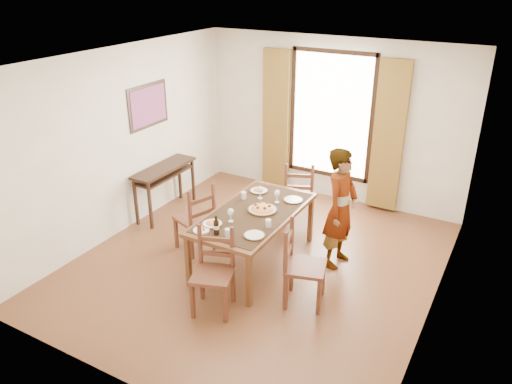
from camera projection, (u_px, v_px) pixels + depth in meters
The scene contains 22 objects.
ground at pixel (258, 262), 6.78m from camera, with size 5.00×5.00×0.00m, color #59331B.
room_shell at pixel (263, 153), 6.24m from camera, with size 4.60×5.10×2.74m.
console_table at pixel (164, 174), 7.87m from camera, with size 0.38×1.20×0.80m.
dining_table at pixel (254, 216), 6.53m from camera, with size 0.99×1.90×0.76m.
chair_west at pixel (196, 220), 6.90m from camera, with size 0.58×0.58×1.02m.
chair_north at pixel (299, 193), 7.69m from camera, with size 0.59×0.59×1.02m.
chair_south at pixel (213, 274), 5.70m from camera, with size 0.57×0.57×1.01m.
chair_east at pixel (302, 267), 5.80m from camera, with size 0.56×0.56×1.03m.
man at pixel (341, 208), 6.45m from camera, with size 0.45×0.63×1.63m, color gray.
plate_sw at pixel (212, 223), 6.16m from camera, with size 0.27×0.27×0.05m, color silver, non-canonical shape.
plate_se at pixel (254, 234), 5.90m from camera, with size 0.27×0.27×0.05m, color silver, non-canonical shape.
plate_nw at pixel (259, 190), 7.07m from camera, with size 0.27×0.27×0.05m, color silver, non-canonical shape.
plate_ne at pixel (293, 199), 6.80m from camera, with size 0.27×0.27×0.05m, color silver, non-canonical shape.
pasta_platter at pixel (262, 207), 6.51m from camera, with size 0.40×0.40×0.10m, color red, non-canonical shape.
caprese_plate at pixel (201, 229), 6.02m from camera, with size 0.20×0.20×0.04m, color silver, non-canonical shape.
wine_glass_a at pixel (231, 215), 6.21m from camera, with size 0.08×0.08×0.18m, color white, non-canonical shape.
wine_glass_b at pixel (277, 196), 6.71m from camera, with size 0.08×0.08×0.18m, color white, non-canonical shape.
wine_glass_c at pixel (260, 192), 6.83m from camera, with size 0.08×0.08×0.18m, color white, non-canonical shape.
tumbler_a at pixel (268, 223), 6.10m from camera, with size 0.07×0.07×0.10m, color silver.
tumbler_b at pixel (244, 195), 6.84m from camera, with size 0.07×0.07×0.10m, color silver.
tumbler_c at pixel (228, 233), 5.88m from camera, with size 0.07×0.07×0.10m, color silver.
wine_bottle at pixel (216, 225), 5.90m from camera, with size 0.07×0.07×0.25m, color black, non-canonical shape.
Camera 1 is at (2.79, -5.05, 3.69)m, focal length 35.00 mm.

